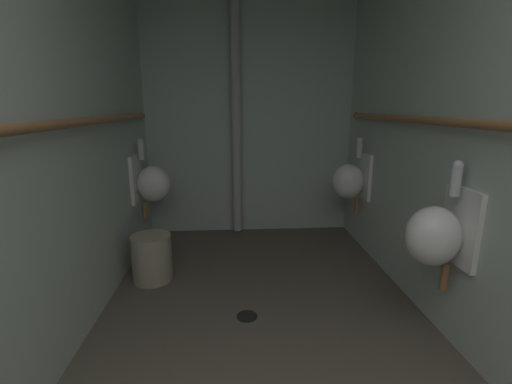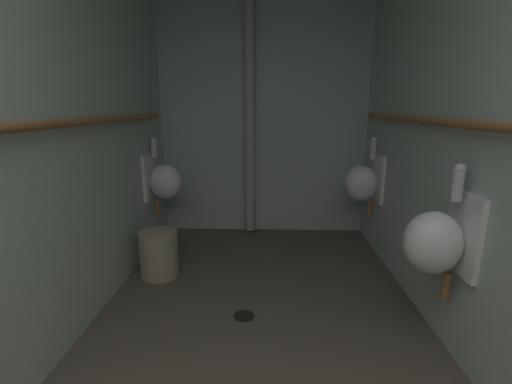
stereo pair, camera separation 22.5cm
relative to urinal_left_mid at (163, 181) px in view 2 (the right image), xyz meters
The scene contains 12 objects.
floor 1.89m from the urinal_left_mid, 57.35° to the right, with size 2.30×4.15×0.08m, color brown.
wall_left 1.61m from the urinal_left_mid, 96.89° to the right, with size 0.06×4.15×2.63m, color #B4C3B8.
wall_right 2.61m from the urinal_left_mid, 35.49° to the right, with size 0.06×4.15×2.63m, color #B4C3B8.
wall_back 1.28m from the urinal_left_mid, 31.43° to the left, with size 2.30×0.06×2.63m, color #B4C3B8.
urinal_left_mid is the anchor object (origin of this frame).
urinal_right_mid 2.39m from the urinal_left_mid, 37.94° to the right, with size 0.32×0.30×0.76m.
urinal_right_far 1.88m from the urinal_left_mid, ahead, with size 0.32×0.30×0.76m.
supply_pipe_left 1.57m from the urinal_left_mid, 93.45° to the right, with size 0.06×3.36×0.06m.
supply_pipe_right 2.54m from the urinal_left_mid, 36.88° to the right, with size 0.06×3.42×0.06m.
standpipe_back_wall 1.13m from the urinal_left_mid, 30.17° to the left, with size 0.10×0.10×2.58m, color #B2B2B2.
floor_drain 1.58m from the urinal_left_mid, 54.11° to the right, with size 0.14×0.14×0.01m, color black.
waste_bin 0.77m from the urinal_left_mid, 80.03° to the right, with size 0.31×0.31×0.38m, color #9E937A.
Camera 2 is at (0.04, 0.25, 1.36)m, focal length 24.68 mm.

